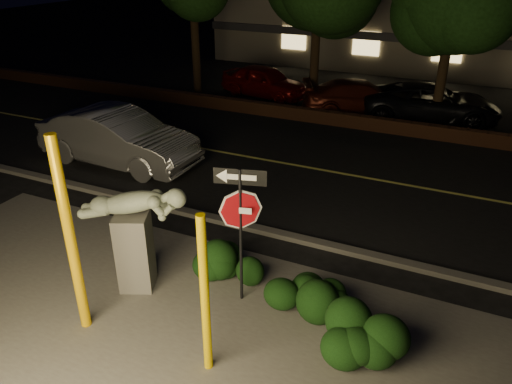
% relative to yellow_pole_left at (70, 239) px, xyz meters
% --- Properties ---
extents(ground, '(90.00, 90.00, 0.00)m').
position_rel_yellow_pole_left_xyz_m(ground, '(1.70, 11.38, -1.82)').
color(ground, black).
rests_on(ground, ground).
extents(patio, '(14.00, 6.00, 0.02)m').
position_rel_yellow_pole_left_xyz_m(patio, '(1.70, 0.38, -1.81)').
color(patio, '#4C4944').
rests_on(patio, ground).
extents(road, '(80.00, 8.00, 0.01)m').
position_rel_yellow_pole_left_xyz_m(road, '(1.70, 8.38, -1.81)').
color(road, black).
rests_on(road, ground).
extents(lane_marking, '(80.00, 0.12, 0.00)m').
position_rel_yellow_pole_left_xyz_m(lane_marking, '(1.70, 8.38, -1.80)').
color(lane_marking, '#CDC652').
rests_on(lane_marking, road).
extents(curb, '(80.00, 0.25, 0.12)m').
position_rel_yellow_pole_left_xyz_m(curb, '(1.70, 4.28, -1.76)').
color(curb, '#4C4944').
rests_on(curb, ground).
extents(brick_wall, '(40.00, 0.35, 0.50)m').
position_rel_yellow_pole_left_xyz_m(brick_wall, '(1.70, 12.68, -1.57)').
color(brick_wall, '#4B2818').
rests_on(brick_wall, ground).
extents(parking_lot, '(40.00, 12.00, 0.01)m').
position_rel_yellow_pole_left_xyz_m(parking_lot, '(1.70, 18.38, -1.81)').
color(parking_lot, black).
rests_on(parking_lot, ground).
extents(building, '(22.00, 10.20, 4.00)m').
position_rel_yellow_pole_left_xyz_m(building, '(1.70, 26.37, 0.18)').
color(building, slate).
rests_on(building, ground).
extents(yellow_pole_left, '(0.18, 0.18, 3.63)m').
position_rel_yellow_pole_left_xyz_m(yellow_pole_left, '(0.00, 0.00, 0.00)').
color(yellow_pole_left, '#E4A907').
rests_on(yellow_pole_left, ground).
extents(yellow_pole_right, '(0.14, 0.14, 2.82)m').
position_rel_yellow_pole_left_xyz_m(yellow_pole_right, '(2.49, 0.06, -0.41)').
color(yellow_pole_right, '#EEBF00').
rests_on(yellow_pole_right, ground).
extents(signpost, '(0.90, 0.27, 2.74)m').
position_rel_yellow_pole_left_xyz_m(signpost, '(2.20, 1.84, 0.13)').
color(signpost, black).
rests_on(signpost, ground).
extents(sculpture, '(1.96, 1.27, 2.16)m').
position_rel_yellow_pole_left_xyz_m(sculpture, '(0.18, 1.36, -0.48)').
color(sculpture, '#4C4944').
rests_on(sculpture, ground).
extents(hedge_center, '(1.83, 1.14, 0.89)m').
position_rel_yellow_pole_left_xyz_m(hedge_center, '(1.59, 2.42, -1.37)').
color(hedge_center, black).
rests_on(hedge_center, ground).
extents(hedge_right, '(1.64, 1.06, 1.00)m').
position_rel_yellow_pole_left_xyz_m(hedge_right, '(3.47, 2.14, -1.32)').
color(hedge_right, black).
rests_on(hedge_right, ground).
extents(hedge_far_right, '(1.60, 1.23, 0.98)m').
position_rel_yellow_pole_left_xyz_m(hedge_far_right, '(4.71, 1.19, -1.32)').
color(hedge_far_right, black).
rests_on(hedge_far_right, ground).
extents(silver_sedan, '(5.20, 1.96, 1.69)m').
position_rel_yellow_pole_left_xyz_m(silver_sedan, '(-4.21, 6.24, -0.97)').
color(silver_sedan, '#B3B4B8').
rests_on(silver_sedan, ground).
extents(parked_car_red, '(4.32, 2.45, 1.39)m').
position_rel_yellow_pole_left_xyz_m(parked_car_red, '(-3.28, 15.18, -1.12)').
color(parked_car_red, maroon).
rests_on(parked_car_red, ground).
extents(parked_car_darkred, '(5.02, 3.67, 1.35)m').
position_rel_yellow_pole_left_xyz_m(parked_car_darkred, '(1.27, 14.45, -1.14)').
color(parked_car_darkred, '#47150D').
rests_on(parked_car_darkred, ground).
extents(parked_car_dark, '(5.45, 3.28, 1.42)m').
position_rel_yellow_pole_left_xyz_m(parked_car_dark, '(3.93, 14.75, -1.11)').
color(parked_car_dark, black).
rests_on(parked_car_dark, ground).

